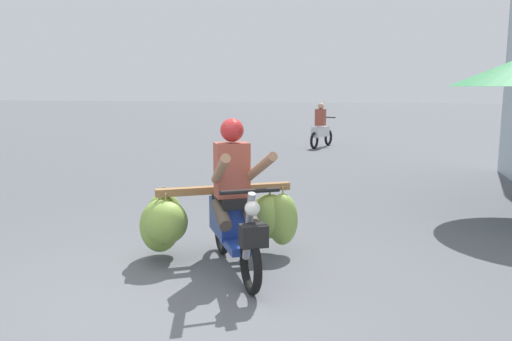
# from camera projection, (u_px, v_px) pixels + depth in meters

# --- Properties ---
(ground_plane) EXTENTS (120.00, 120.00, 0.00)m
(ground_plane) POSITION_uv_depth(u_px,v_px,m) (174.00, 301.00, 4.58)
(ground_plane) COLOR #56595E
(motorbike_main_loaded) EXTENTS (1.77, 1.74, 1.58)m
(motorbike_main_loaded) POSITION_uv_depth(u_px,v_px,m) (214.00, 216.00, 5.54)
(motorbike_main_loaded) COLOR black
(motorbike_main_loaded) RESTS_ON ground
(motorbike_distant_ahead_left) EXTENTS (0.69, 1.56, 1.40)m
(motorbike_distant_ahead_left) POSITION_uv_depth(u_px,v_px,m) (321.00, 129.00, 16.12)
(motorbike_distant_ahead_left) COLOR black
(motorbike_distant_ahead_left) RESTS_ON ground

